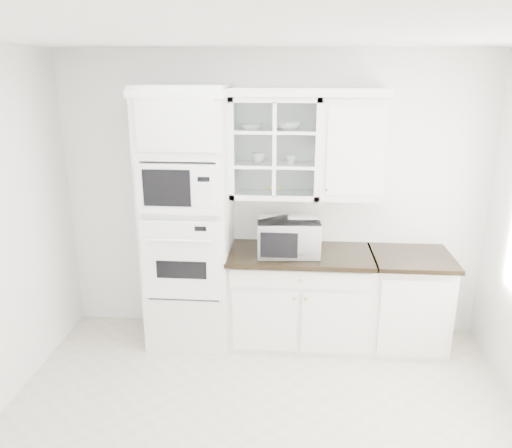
{
  "coord_description": "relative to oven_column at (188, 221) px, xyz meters",
  "views": [
    {
      "loc": [
        0.21,
        -2.86,
        2.54
      ],
      "look_at": [
        -0.1,
        1.05,
        1.3
      ],
      "focal_mm": 35.0,
      "sensor_mm": 36.0,
      "label": 1
    }
  ],
  "objects": [
    {
      "name": "crown_molding",
      "position": [
        0.68,
        0.14,
        1.14
      ],
      "size": [
        2.14,
        0.38,
        0.07
      ],
      "primitive_type": "cube",
      "color": "white",
      "rests_on": "room_shell"
    },
    {
      "name": "bowl_a",
      "position": [
        0.57,
        0.16,
        0.83
      ],
      "size": [
        0.2,
        0.2,
        0.05
      ],
      "primitive_type": "imported",
      "rotation": [
        0.0,
        0.0,
        -0.07
      ],
      "color": "white",
      "rests_on": "upper_cabinet_glass"
    },
    {
      "name": "upper_cabinet_solid",
      "position": [
        1.46,
        0.17,
        0.65
      ],
      "size": [
        0.55,
        0.33,
        0.9
      ],
      "primitive_type": "cube",
      "color": "silver",
      "rests_on": "room_shell"
    },
    {
      "name": "extra_base_cabinet",
      "position": [
        2.03,
        0.03,
        -0.74
      ],
      "size": [
        0.72,
        0.67,
        0.92
      ],
      "color": "silver",
      "rests_on": "ground"
    },
    {
      "name": "base_cabinet_run",
      "position": [
        1.03,
        0.03,
        -0.74
      ],
      "size": [
        1.32,
        0.67,
        0.92
      ],
      "color": "silver",
      "rests_on": "ground"
    },
    {
      "name": "ground",
      "position": [
        0.75,
        -1.42,
        -1.19
      ],
      "size": [
        4.0,
        3.5,
        0.01
      ],
      "primitive_type": "cube",
      "color": "#BDB2A1",
      "rests_on": "ground"
    },
    {
      "name": "countertop_microwave",
      "position": [
        0.91,
        -0.02,
        -0.12
      ],
      "size": [
        0.58,
        0.5,
        0.32
      ],
      "primitive_type": "imported",
      "rotation": [
        0.0,
        0.0,
        3.21
      ],
      "color": "white",
      "rests_on": "base_cabinet_run"
    },
    {
      "name": "cup_a",
      "position": [
        0.63,
        0.18,
        0.56
      ],
      "size": [
        0.13,
        0.13,
        0.09
      ],
      "primitive_type": "imported",
      "rotation": [
        0.0,
        0.0,
        0.11
      ],
      "color": "white",
      "rests_on": "upper_cabinet_glass"
    },
    {
      "name": "upper_cabinet_glass",
      "position": [
        0.78,
        0.17,
        0.65
      ],
      "size": [
        0.8,
        0.33,
        0.9
      ],
      "color": "silver",
      "rests_on": "room_shell"
    },
    {
      "name": "bowl_b",
      "position": [
        0.9,
        0.18,
        0.84
      ],
      "size": [
        0.23,
        0.23,
        0.07
      ],
      "primitive_type": "imported",
      "rotation": [
        0.0,
        0.0,
        -0.08
      ],
      "color": "white",
      "rests_on": "upper_cabinet_glass"
    },
    {
      "name": "oven_column",
      "position": [
        0.0,
        0.0,
        0.0
      ],
      "size": [
        0.76,
        0.68,
        2.4
      ],
      "color": "silver",
      "rests_on": "ground"
    },
    {
      "name": "room_shell",
      "position": [
        0.75,
        -0.99,
        0.58
      ],
      "size": [
        4.0,
        3.5,
        2.7
      ],
      "color": "white",
      "rests_on": "ground"
    },
    {
      "name": "cup_b",
      "position": [
        0.92,
        0.15,
        0.55
      ],
      "size": [
        0.09,
        0.09,
        0.08
      ],
      "primitive_type": "imported",
      "rotation": [
        0.0,
        0.0,
        -0.1
      ],
      "color": "white",
      "rests_on": "upper_cabinet_glass"
    }
  ]
}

